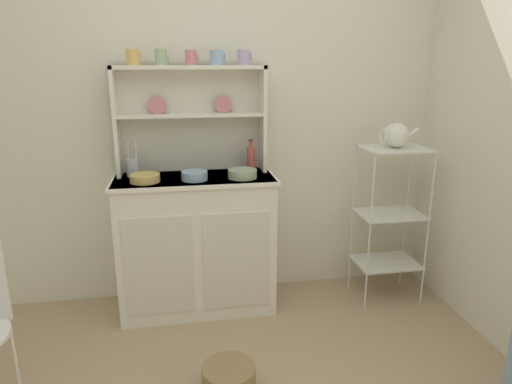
{
  "coord_description": "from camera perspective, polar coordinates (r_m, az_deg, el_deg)",
  "views": [
    {
      "loc": [
        -0.16,
        -1.44,
        1.6
      ],
      "look_at": [
        0.28,
        1.12,
        0.86
      ],
      "focal_mm": 32.22,
      "sensor_mm": 36.0,
      "label": 1
    }
  ],
  "objects": [
    {
      "name": "wall_back",
      "position": [
        3.09,
        -6.79,
        9.35
      ],
      "size": [
        3.84,
        0.05,
        2.5
      ],
      "primitive_type": "cube",
      "color": "silver",
      "rests_on": "ground"
    },
    {
      "name": "hutch_cabinet",
      "position": [
        3.03,
        -7.38,
        -6.21
      ],
      "size": [
        1.01,
        0.45,
        0.9
      ],
      "color": "white",
      "rests_on": "ground"
    },
    {
      "name": "hutch_shelf_unit",
      "position": [
        2.99,
        -8.1,
        9.95
      ],
      "size": [
        0.94,
        0.18,
        0.67
      ],
      "color": "silver",
      "rests_on": "hutch_cabinet"
    },
    {
      "name": "bakers_rack",
      "position": [
        3.22,
        16.33,
        -1.93
      ],
      "size": [
        0.42,
        0.32,
        1.06
      ],
      "color": "silver",
      "rests_on": "ground"
    },
    {
      "name": "floor_basket",
      "position": [
        2.46,
        -3.4,
        -22.33
      ],
      "size": [
        0.27,
        0.27,
        0.15
      ],
      "primitive_type": "cylinder",
      "color": "#93754C",
      "rests_on": "ground"
    },
    {
      "name": "cup_gold_0",
      "position": [
        2.94,
        -15.02,
        15.87
      ],
      "size": [
        0.09,
        0.08,
        0.09
      ],
      "color": "#DBB760",
      "rests_on": "hutch_shelf_unit"
    },
    {
      "name": "cup_sage_1",
      "position": [
        2.93,
        -11.7,
        16.09
      ],
      "size": [
        0.08,
        0.07,
        0.09
      ],
      "color": "#9EB78E",
      "rests_on": "hutch_shelf_unit"
    },
    {
      "name": "cup_rose_2",
      "position": [
        2.93,
        -8.08,
        16.2
      ],
      "size": [
        0.08,
        0.07,
        0.09
      ],
      "color": "#D17A84",
      "rests_on": "hutch_shelf_unit"
    },
    {
      "name": "cup_sky_3",
      "position": [
        2.94,
        -4.89,
        16.28
      ],
      "size": [
        0.1,
        0.08,
        0.09
      ],
      "color": "#8EB2D1",
      "rests_on": "hutch_shelf_unit"
    },
    {
      "name": "cup_lilac_4",
      "position": [
        2.96,
        -1.54,
        16.36
      ],
      "size": [
        0.09,
        0.07,
        0.09
      ],
      "color": "#B79ECC",
      "rests_on": "hutch_shelf_unit"
    },
    {
      "name": "bowl_mixing_large",
      "position": [
        2.83,
        -13.62,
        1.69
      ],
      "size": [
        0.18,
        0.18,
        0.05
      ],
      "primitive_type": "cylinder",
      "color": "#DBB760",
      "rests_on": "hutch_cabinet"
    },
    {
      "name": "bowl_floral_medium",
      "position": [
        2.82,
        -7.64,
        2.04
      ],
      "size": [
        0.16,
        0.16,
        0.05
      ],
      "primitive_type": "cylinder",
      "color": "#8EB2D1",
      "rests_on": "hutch_cabinet"
    },
    {
      "name": "bowl_cream_small",
      "position": [
        2.84,
        -1.7,
        2.29
      ],
      "size": [
        0.18,
        0.18,
        0.05
      ],
      "primitive_type": "cylinder",
      "color": "#9EB78E",
      "rests_on": "hutch_cabinet"
    },
    {
      "name": "jam_bottle",
      "position": [
        3.0,
        -0.65,
        4.18
      ],
      "size": [
        0.05,
        0.05,
        0.21
      ],
      "color": "#B74C47",
      "rests_on": "hutch_cabinet"
    },
    {
      "name": "utensil_jar",
      "position": [
        2.97,
        -15.0,
        2.99
      ],
      "size": [
        0.08,
        0.08,
        0.25
      ],
      "color": "#B2B7C6",
      "rests_on": "hutch_cabinet"
    },
    {
      "name": "porcelain_teapot",
      "position": [
        3.11,
        17.0,
        6.76
      ],
      "size": [
        0.25,
        0.16,
        0.18
      ],
      "color": "white",
      "rests_on": "bakers_rack"
    }
  ]
}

